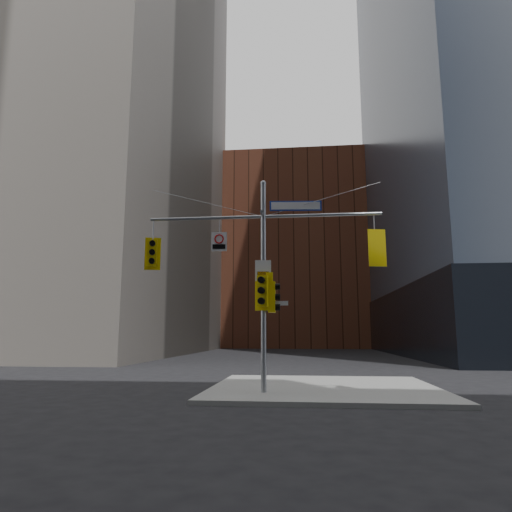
% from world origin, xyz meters
% --- Properties ---
extents(ground, '(160.00, 160.00, 0.00)m').
position_xyz_m(ground, '(0.00, 0.00, 0.00)').
color(ground, black).
rests_on(ground, ground).
extents(sidewalk_corner, '(8.00, 8.00, 0.15)m').
position_xyz_m(sidewalk_corner, '(2.00, 4.00, 0.07)').
color(sidewalk_corner, gray).
rests_on(sidewalk_corner, ground).
extents(tower_nw, '(36.00, 36.00, 80.00)m').
position_xyz_m(tower_nw, '(-28.00, 32.00, 40.00)').
color(tower_nw, gray).
rests_on(tower_nw, ground).
extents(brick_midrise, '(26.00, 20.00, 28.00)m').
position_xyz_m(brick_midrise, '(0.00, 58.00, 14.00)').
color(brick_midrise, brown).
rests_on(brick_midrise, ground).
extents(signal_assembly, '(8.00, 0.80, 7.30)m').
position_xyz_m(signal_assembly, '(0.00, 1.99, 4.42)').
color(signal_assembly, gray).
rests_on(signal_assembly, ground).
extents(traffic_light_west_arm, '(0.54, 0.51, 1.15)m').
position_xyz_m(traffic_light_west_arm, '(-3.90, 2.01, 4.80)').
color(traffic_light_west_arm, yellow).
rests_on(traffic_light_west_arm, ground).
extents(traffic_light_east_arm, '(0.59, 0.53, 1.24)m').
position_xyz_m(traffic_light_east_arm, '(3.73, 1.99, 4.80)').
color(traffic_light_east_arm, yellow).
rests_on(traffic_light_east_arm, ground).
extents(traffic_light_pole_side, '(0.40, 0.34, 1.03)m').
position_xyz_m(traffic_light_pole_side, '(0.32, 2.00, 3.23)').
color(traffic_light_pole_side, yellow).
rests_on(traffic_light_pole_side, ground).
extents(traffic_light_pole_front, '(0.61, 0.53, 1.27)m').
position_xyz_m(traffic_light_pole_front, '(0.00, 1.73, 3.41)').
color(traffic_light_pole_front, yellow).
rests_on(traffic_light_pole_front, ground).
extents(street_sign_blade, '(1.78, 0.20, 0.35)m').
position_xyz_m(street_sign_blade, '(1.12, 2.00, 6.35)').
color(street_sign_blade, '#112C9D').
rests_on(street_sign_blade, ground).
extents(regulatory_sign_arm, '(0.54, 0.08, 0.67)m').
position_xyz_m(regulatory_sign_arm, '(-1.53, 1.97, 5.17)').
color(regulatory_sign_arm, silver).
rests_on(regulatory_sign_arm, ground).
extents(regulatory_sign_pole, '(0.54, 0.08, 0.70)m').
position_xyz_m(regulatory_sign_pole, '(0.00, 1.88, 4.09)').
color(regulatory_sign_pole, silver).
rests_on(regulatory_sign_pole, ground).
extents(street_blade_ew, '(0.75, 0.03, 0.15)m').
position_xyz_m(street_blade_ew, '(0.45, 2.00, 3.02)').
color(street_blade_ew, silver).
rests_on(street_blade_ew, ground).
extents(street_blade_ns, '(0.11, 0.68, 0.14)m').
position_xyz_m(street_blade_ns, '(0.00, 2.45, 2.86)').
color(street_blade_ns, '#145926').
rests_on(street_blade_ns, ground).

